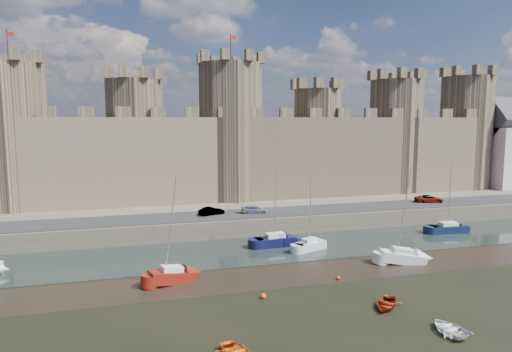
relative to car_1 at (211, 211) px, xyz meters
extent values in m
plane|color=black|center=(3.98, -34.36, -3.11)|extent=(160.00, 160.00, 0.00)
cube|color=black|center=(3.98, -10.36, -3.07)|extent=(160.00, 12.00, 0.08)
cube|color=#4C443A|center=(3.98, 25.64, -1.86)|extent=(160.00, 60.00, 2.50)
cube|color=black|center=(3.98, -0.36, -0.56)|extent=(160.00, 7.00, 0.10)
cube|color=#42382B|center=(3.98, 13.64, 6.39)|extent=(100.00, 9.00, 14.00)
cylinder|color=#42382B|center=(-28.02, 13.64, 10.39)|extent=(10.00, 10.00, 22.00)
cylinder|color=black|center=(-28.02, 13.64, 23.89)|extent=(0.10, 0.10, 5.00)
cube|color=#A31A15|center=(-27.52, 13.64, 25.69)|extent=(1.00, 0.03, 0.60)
cylinder|color=#42382B|center=(-10.02, 13.64, 9.39)|extent=(9.00, 9.00, 20.00)
cylinder|color=#42382B|center=(5.98, 13.64, 10.89)|extent=(11.00, 11.00, 23.00)
cylinder|color=black|center=(5.98, 13.64, 24.89)|extent=(0.10, 0.10, 5.00)
cube|color=#A31A15|center=(6.48, 13.64, 26.69)|extent=(1.00, 0.03, 0.60)
cylinder|color=#42382B|center=(21.98, 13.64, 8.89)|extent=(9.00, 9.00, 19.00)
cylinder|color=#42382B|center=(37.98, 13.64, 9.89)|extent=(10.00, 10.00, 21.00)
cylinder|color=#42382B|center=(53.98, 13.64, 10.39)|extent=(10.00, 10.00, 22.00)
cube|color=beige|center=(61.98, 11.64, 5.39)|extent=(8.50, 9.00, 12.00)
cube|color=#38383F|center=(61.98, 11.64, 12.99)|extent=(8.50, 9.05, 9.05)
imported|color=gray|center=(0.00, 0.00, 0.00)|extent=(3.94, 2.41, 1.23)
imported|color=gray|center=(6.31, -0.36, -0.04)|extent=(4.16, 2.28, 1.14)
imported|color=gray|center=(36.30, 0.26, 0.01)|extent=(4.90, 3.32, 1.25)
cube|color=black|center=(6.56, -9.38, -2.46)|extent=(5.36, 2.37, 1.14)
cube|color=silver|center=(6.56, -9.38, -1.63)|extent=(2.42, 1.58, 0.52)
cylinder|color=silver|center=(6.56, -9.38, 2.79)|extent=(0.14, 0.14, 9.36)
cube|color=beige|center=(10.17, -12.18, -2.53)|extent=(4.61, 3.18, 1.01)
cube|color=silver|center=(10.17, -12.18, -1.79)|extent=(2.21, 1.81, 0.46)
cylinder|color=silver|center=(10.17, -12.18, 2.11)|extent=(0.14, 0.14, 8.27)
cube|color=black|center=(32.61, -9.31, -2.51)|extent=(5.61, 2.60, 1.04)
cube|color=silver|center=(32.61, -9.31, -1.76)|extent=(2.54, 1.69, 0.47)
cylinder|color=silver|center=(32.61, -9.31, 2.26)|extent=(0.14, 0.14, 8.50)
cube|color=maroon|center=(-7.34, -18.98, -2.53)|extent=(4.94, 3.03, 1.18)
cube|color=silver|center=(-7.34, -18.98, -1.67)|extent=(2.32, 1.79, 0.53)
cylinder|color=silver|center=(-7.34, -18.98, 2.87)|extent=(0.14, 0.14, 9.62)
cube|color=silver|center=(18.42, -19.59, -2.53)|extent=(5.29, 3.01, 1.17)
cube|color=silver|center=(18.42, -19.59, -1.68)|extent=(2.46, 1.82, 0.53)
cylinder|color=silver|center=(18.42, -19.59, 2.85)|extent=(0.14, 0.14, 9.59)
imported|color=silver|center=(12.03, -35.56, -2.75)|extent=(2.68, 3.62, 0.72)
imported|color=maroon|center=(9.90, -30.14, -2.76)|extent=(4.06, 4.12, 0.70)
sphere|color=#FF5C0B|center=(0.25, -25.35, -2.86)|extent=(0.51, 0.51, 0.51)
sphere|color=#FF4C0B|center=(8.99, -22.67, -2.92)|extent=(0.40, 0.40, 0.40)
camera|label=1|loc=(-11.00, -63.42, 13.11)|focal=32.00mm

